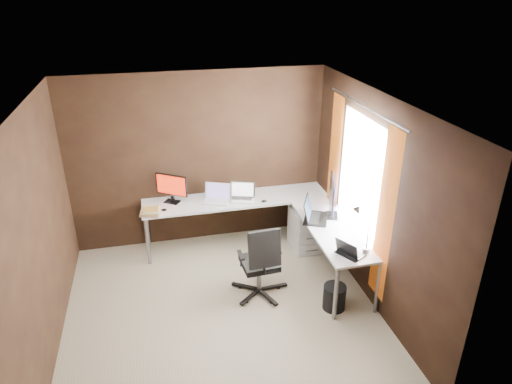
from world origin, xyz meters
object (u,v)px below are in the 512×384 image
laptop_silver (242,196)px  laptop_black_small (349,252)px  monitor_left (172,187)px  laptop_black_big (313,215)px  book_stack (150,212)px  drawer_pedestal (306,229)px  wastebasket (334,297)px  monitor_right (332,196)px  desk_lamp (361,224)px  laptop_white (217,197)px  office_chair (260,274)px

laptop_silver → laptop_black_small: size_ratio=1.13×
monitor_left → laptop_silver: size_ratio=1.00×
monitor_left → laptop_black_big: size_ratio=0.81×
laptop_black_big → book_stack: 2.16m
drawer_pedestal → wastebasket: drawer_pedestal is taller
drawer_pedestal → wastebasket: (-0.12, -1.38, -0.15)m
drawer_pedestal → monitor_right: size_ratio=0.99×
desk_lamp → monitor_right: bearing=84.5°
laptop_white → laptop_black_big: size_ratio=0.85×
laptop_white → laptop_black_small: 2.13m
drawer_pedestal → desk_lamp: bearing=-83.2°
laptop_silver → wastebasket: (0.76, -1.70, -0.63)m
monitor_left → book_stack: monitor_left is taller
laptop_black_small → office_chair: size_ratio=0.37×
laptop_white → laptop_black_big: 1.40m
laptop_black_small → laptop_black_big: bearing=-22.7°
laptop_black_big → wastebasket: (-0.02, -0.91, -0.63)m
laptop_white → laptop_black_small: (1.24, -1.74, -0.01)m
monitor_right → laptop_silver: 1.31m
drawer_pedestal → monitor_right: 0.87m
drawer_pedestal → monitor_left: monitor_left is taller
drawer_pedestal → laptop_silver: size_ratio=1.45×
drawer_pedestal → laptop_black_big: size_ratio=1.18×
laptop_black_small → wastebasket: (-0.13, 0.01, -0.62)m
laptop_black_big → office_chair: 1.06m
monitor_left → office_chair: (0.93, -1.37, -0.67)m
laptop_black_small → wastebasket: bearing=58.1°
laptop_white → desk_lamp: bearing=-27.8°
laptop_black_big → book_stack: bearing=99.0°
book_stack → office_chair: size_ratio=0.31×
laptop_silver → desk_lamp: desk_lamp is taller
office_chair → laptop_silver: bearing=84.9°
monitor_left → laptop_black_small: size_ratio=1.12×
drawer_pedestal → monitor_left: (-1.85, 0.46, 0.66)m
laptop_white → office_chair: (0.32, -1.27, -0.49)m
desk_lamp → drawer_pedestal: bearing=91.3°
monitor_left → book_stack: size_ratio=1.36×
laptop_black_small → book_stack: bearing=25.6°
drawer_pedestal → laptop_white: bearing=164.1°
office_chair → desk_lamp: bearing=-23.8°
laptop_black_small → monitor_left: bearing=16.1°
book_stack → desk_lamp: desk_lamp is taller
wastebasket → monitor_right: bearing=73.4°
desk_lamp → wastebasket: bearing=-172.3°
monitor_left → wastebasket: size_ratio=1.33×
book_stack → laptop_black_big: bearing=-16.7°
drawer_pedestal → office_chair: (-0.91, -0.91, -0.01)m
drawer_pedestal → desk_lamp: (0.16, -1.31, 0.78)m
laptop_silver → book_stack: size_ratio=1.37×
drawer_pedestal → desk_lamp: 1.53m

